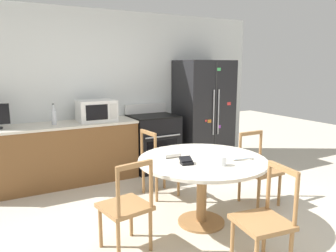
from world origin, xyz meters
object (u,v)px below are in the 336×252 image
dining_chair_right (258,170)px  wallet (186,161)px  refrigerator (203,112)px  candle_glass (222,161)px  microwave (96,111)px  oven_range (153,142)px  dining_chair_far (159,164)px  dining_chair_near (265,221)px  counter_bottle (54,117)px  dining_chair_left (126,207)px

dining_chair_right → wallet: 1.25m
refrigerator → candle_glass: 2.63m
microwave → oven_range: bearing=-0.9°
oven_range → microwave: bearing=179.1°
microwave → dining_chair_right: 2.50m
refrigerator → wallet: refrigerator is taller
dining_chair_far → candle_glass: 1.28m
oven_range → dining_chair_near: size_ratio=1.20×
counter_bottle → dining_chair_far: 1.66m
oven_range → dining_chair_right: oven_range is taller
microwave → dining_chair_left: (-0.38, -2.14, -0.62)m
dining_chair_right → wallet: dining_chair_right is taller
refrigerator → oven_range: (-0.98, 0.04, -0.44)m
microwave → wallet: microwave is taller
oven_range → candle_glass: oven_range is taller
dining_chair_far → microwave: bearing=-160.2°
oven_range → dining_chair_left: bearing=-122.0°
dining_chair_far → dining_chair_near: 1.88m
dining_chair_near → candle_glass: size_ratio=9.56×
microwave → dining_chair_far: 1.35m
counter_bottle → candle_glass: bearing=-62.2°
counter_bottle → dining_chair_right: 2.90m
counter_bottle → dining_chair_far: size_ratio=0.33×
refrigerator → oven_range: 1.08m
counter_bottle → dining_chair_left: counter_bottle is taller
oven_range → dining_chair_left: size_ratio=1.20×
oven_range → dining_chair_right: 1.97m
wallet → microwave: bearing=98.1°
oven_range → dining_chair_near: (-0.40, -2.95, -0.03)m
dining_chair_right → dining_chair_far: 1.29m
dining_chair_far → refrigerator: bearing=120.7°
refrigerator → candle_glass: (-1.34, -2.26, -0.13)m
microwave → dining_chair_near: 3.08m
dining_chair_far → dining_chair_near: size_ratio=1.00×
dining_chair_right → dining_chair_far: size_ratio=1.00×
counter_bottle → dining_chair_right: bearing=-41.9°
oven_range → candle_glass: bearing=-98.9°
refrigerator → dining_chair_left: bearing=-137.9°
oven_range → candle_glass: size_ratio=11.45×
candle_glass → microwave: bearing=104.3°
microwave → wallet: (0.30, -2.10, -0.29)m
dining_chair_right → dining_chair_near: same height
dining_chair_right → dining_chair_far: same height
candle_glass → dining_chair_right: bearing=24.1°
oven_range → wallet: size_ratio=7.27×
refrigerator → candle_glass: refrigerator is taller
refrigerator → dining_chair_right: size_ratio=2.02×
wallet → candle_glass: bearing=-36.6°
microwave → counter_bottle: size_ratio=1.85×
wallet → dining_chair_left: bearing=-176.6°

